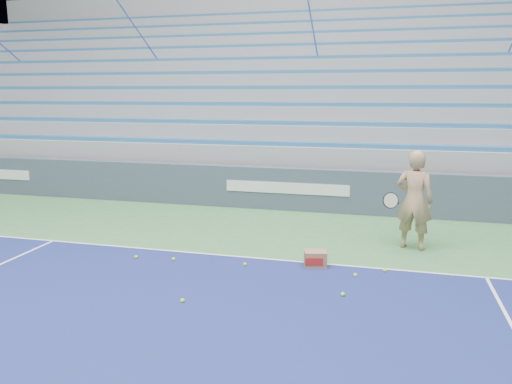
% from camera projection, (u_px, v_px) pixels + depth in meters
% --- Properties ---
extents(sponsor_barrier, '(30.00, 0.32, 1.10)m').
position_uv_depth(sponsor_barrier, '(288.00, 189.00, 12.91)').
color(sponsor_barrier, '#3B475A').
rests_on(sponsor_barrier, ground).
extents(bleachers, '(31.00, 9.15, 7.30)m').
position_uv_depth(bleachers, '(318.00, 111.00, 17.98)').
color(bleachers, gray).
rests_on(bleachers, ground).
extents(tennis_player, '(1.01, 0.94, 1.94)m').
position_uv_depth(tennis_player, '(414.00, 200.00, 9.60)').
color(tennis_player, tan).
rests_on(tennis_player, ground).
extents(ball_box, '(0.44, 0.37, 0.29)m').
position_uv_depth(ball_box, '(315.00, 259.00, 8.73)').
color(ball_box, '#926746').
rests_on(ball_box, ground).
extents(tennis_ball_0, '(0.07, 0.07, 0.07)m').
position_uv_depth(tennis_ball_0, '(136.00, 257.00, 9.16)').
color(tennis_ball_0, '#B9E72F').
rests_on(tennis_ball_0, ground).
extents(tennis_ball_1, '(0.07, 0.07, 0.07)m').
position_uv_depth(tennis_ball_1, '(182.00, 301.00, 7.25)').
color(tennis_ball_1, '#B9E72F').
rests_on(tennis_ball_1, ground).
extents(tennis_ball_2, '(0.07, 0.07, 0.07)m').
position_uv_depth(tennis_ball_2, '(385.00, 270.00, 8.47)').
color(tennis_ball_2, '#B9E72F').
rests_on(tennis_ball_2, ground).
extents(tennis_ball_3, '(0.07, 0.07, 0.07)m').
position_uv_depth(tennis_ball_3, '(343.00, 294.00, 7.47)').
color(tennis_ball_3, '#B9E72F').
rests_on(tennis_ball_3, ground).
extents(tennis_ball_4, '(0.07, 0.07, 0.07)m').
position_uv_depth(tennis_ball_4, '(315.00, 265.00, 8.73)').
color(tennis_ball_4, '#B9E72F').
rests_on(tennis_ball_4, ground).
extents(tennis_ball_5, '(0.07, 0.07, 0.07)m').
position_uv_depth(tennis_ball_5, '(245.00, 264.00, 8.78)').
color(tennis_ball_5, '#B9E72F').
rests_on(tennis_ball_5, ground).
extents(tennis_ball_6, '(0.07, 0.07, 0.07)m').
position_uv_depth(tennis_ball_6, '(355.00, 275.00, 8.26)').
color(tennis_ball_6, '#B9E72F').
rests_on(tennis_ball_6, ground).
extents(tennis_ball_7, '(0.07, 0.07, 0.07)m').
position_uv_depth(tennis_ball_7, '(173.00, 259.00, 9.04)').
color(tennis_ball_7, '#B9E72F').
rests_on(tennis_ball_7, ground).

